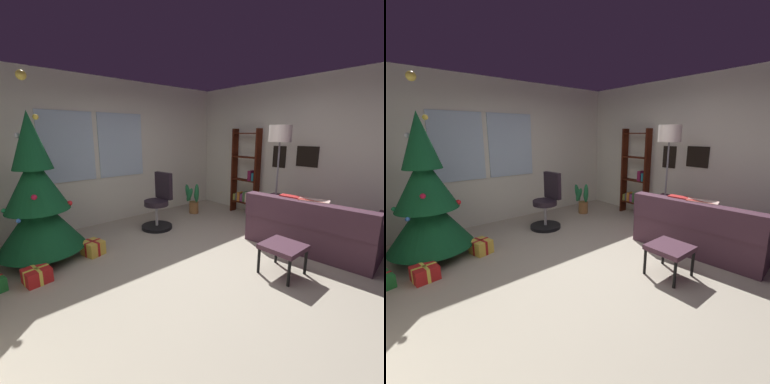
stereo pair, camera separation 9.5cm
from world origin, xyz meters
TOP-DOWN VIEW (x-y plane):
  - ground_plane at (0.00, 0.00)m, footprint 4.97×5.10m
  - wall_back_with_windows at (-0.02, 2.60)m, footprint 4.97×0.12m
  - wall_right_with_frames at (2.54, 0.00)m, footprint 0.12×5.10m
  - couch at (1.75, -0.71)m, footprint 1.68×1.87m
  - footstool at (0.56, -0.77)m, footprint 0.47×0.47m
  - holiday_tree at (-1.58, 1.65)m, footprint 1.11×1.11m
  - gift_box_red at (-1.79, 1.04)m, footprint 0.30×0.30m
  - gift_box_gold at (-1.01, 1.33)m, footprint 0.30×0.33m
  - office_chair at (0.34, 1.62)m, footprint 0.56×0.56m
  - bookshelf at (2.27, 1.13)m, footprint 0.18×0.64m
  - floor_lamp at (1.85, 0.14)m, footprint 0.38×0.38m
  - potted_plant at (1.44, 1.90)m, footprint 0.39×0.37m

SIDE VIEW (x-z plane):
  - ground_plane at x=0.00m, z-range -0.10..0.00m
  - gift_box_red at x=-1.79m, z-range 0.00..0.18m
  - gift_box_gold at x=-1.01m, z-range 0.00..0.20m
  - couch at x=1.75m, z-range -0.12..0.71m
  - potted_plant at x=1.44m, z-range -0.04..0.64m
  - footstool at x=0.56m, z-range 0.14..0.53m
  - office_chair at x=0.34m, z-range -0.11..0.92m
  - bookshelf at x=2.27m, z-range -0.12..1.71m
  - holiday_tree at x=-1.58m, z-range -0.41..2.06m
  - wall_right_with_frames at x=2.54m, z-range 0.00..2.72m
  - wall_back_with_windows at x=-0.02m, z-range 0.01..2.73m
  - floor_lamp at x=1.85m, z-range 0.67..2.53m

